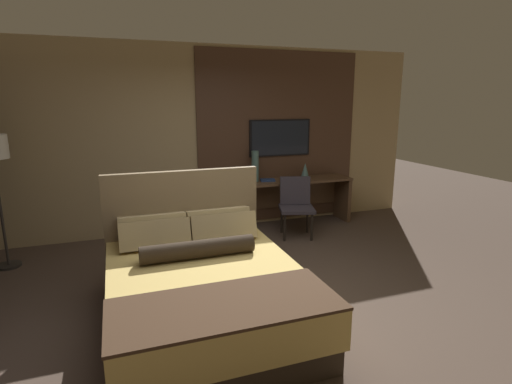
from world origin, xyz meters
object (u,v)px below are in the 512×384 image
object	(u,v)px
bed	(203,285)
desk	(284,193)
desk_chair	(296,202)
tv	(280,138)
book	(268,180)
vase_short	(305,171)
vase_tall	(255,166)

from	to	relation	value
bed	desk	distance (m)	3.06
desk_chair	desk	bearing A→B (deg)	102.74
tv	desk	bearing A→B (deg)	-90.00
bed	desk_chair	world-z (taller)	bed
book	desk_chair	bearing A→B (deg)	-62.17
desk	desk_chair	xyz separation A→B (m)	(-0.04, -0.53, -0.01)
book	tv	bearing A→B (deg)	37.36
book	vase_short	bearing A→B (deg)	3.08
desk	book	size ratio (longest dim) A/B	8.97
book	bed	bearing A→B (deg)	-123.21
bed	vase_short	world-z (taller)	bed
bed	book	world-z (taller)	bed
desk_chair	book	bearing A→B (deg)	134.78
bed	tv	size ratio (longest dim) A/B	2.06
desk	vase_short	distance (m)	0.51
tv	vase_tall	world-z (taller)	tv
desk	tv	bearing A→B (deg)	90.00
tv	bed	bearing A→B (deg)	-125.45
tv	desk_chair	distance (m)	1.14
tv	vase_short	size ratio (longest dim) A/B	4.20
bed	desk_chair	bearing A→B (deg)	46.03
bed	tv	xyz separation A→B (m)	(1.86, 2.61, 1.06)
vase_short	book	size ratio (longest dim) A/B	1.01
desk	vase_short	world-z (taller)	vase_short
vase_tall	desk_chair	bearing A→B (deg)	-50.29
desk	bed	bearing A→B (deg)	-127.62
desk	tv	distance (m)	0.90
desk	vase_short	bearing A→B (deg)	0.81
bed	vase_tall	bearing A→B (deg)	60.62
desk_chair	tv	bearing A→B (deg)	103.89
book	vase_tall	bearing A→B (deg)	165.59
bed	vase_short	size ratio (longest dim) A/B	8.64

